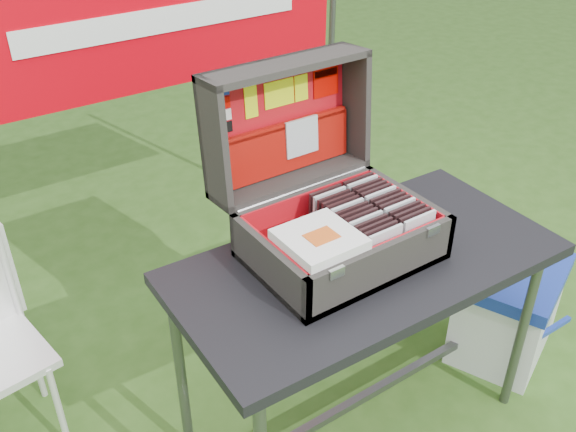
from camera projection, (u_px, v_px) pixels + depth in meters
ground at (322, 423)px, 2.47m from camera, size 80.00×80.00×0.00m
table at (359, 349)px, 2.26m from camera, size 1.28×0.67×0.79m
table_top at (366, 264)px, 2.06m from camera, size 1.28×0.67×0.04m
table_leg_fr at (522, 331)px, 2.37m from camera, size 0.04×0.04×0.75m
table_leg_bl at (181, 376)px, 2.18m from camera, size 0.04×0.04×0.75m
table_leg_br at (424, 263)px, 2.72m from camera, size 0.04×0.04×0.75m
table_brace at (355, 402)px, 2.41m from camera, size 1.11×0.03×0.03m
suitcase at (332, 173)px, 1.95m from camera, size 0.57×0.57×0.56m
suitcase_base_bottom at (341, 253)px, 2.05m from camera, size 0.57×0.41×0.02m
suitcase_base_wall_front at (383, 267)px, 1.88m from camera, size 0.57×0.02×0.15m
suitcase_base_wall_back at (306, 210)px, 2.15m from camera, size 0.57×0.02×0.15m
suitcase_base_wall_left at (268, 266)px, 1.89m from camera, size 0.02×0.41×0.15m
suitcase_base_wall_right at (406, 210)px, 2.15m from camera, size 0.02×0.41×0.15m
suitcase_liner_floor at (341, 250)px, 2.05m from camera, size 0.53×0.36×0.01m
suitcase_latch_left at (337, 273)px, 1.75m from camera, size 0.05×0.01×0.03m
suitcase_latch_right at (433, 230)px, 1.93m from camera, size 0.05×0.01×0.03m
suitcase_hinge at (304, 189)px, 2.12m from camera, size 0.52×0.02×0.02m
suitcase_lid_back at (277, 119)px, 2.12m from camera, size 0.57×0.05×0.41m
suitcase_lid_rim_far at (286, 65)px, 1.98m from camera, size 0.57×0.15×0.03m
suitcase_lid_rim_near at (291, 178)px, 2.17m from camera, size 0.57×0.15×0.03m
suitcase_lid_rim_left at (214, 145)px, 1.95m from camera, size 0.02×0.18×0.42m
suitcase_lid_rim_right at (354, 105)px, 2.21m from camera, size 0.02×0.18×0.42m
suitcase_lid_liner at (280, 120)px, 2.11m from camera, size 0.52×0.03×0.36m
suitcase_liner_wall_front at (380, 262)px, 1.89m from camera, size 0.53×0.01×0.13m
suitcase_liner_wall_back at (308, 209)px, 2.14m from camera, size 0.53×0.01×0.13m
suitcase_liner_wall_left at (272, 262)px, 1.89m from camera, size 0.01×0.36×0.13m
suitcase_liner_wall_right at (403, 209)px, 2.14m from camera, size 0.01×0.36×0.13m
suitcase_lid_pocket at (284, 148)px, 2.15m from camera, size 0.51×0.04×0.17m
suitcase_pocket_edge at (284, 126)px, 2.10m from camera, size 0.50×0.02×0.02m
suitcase_pocket_cd at (302, 137)px, 2.15m from camera, size 0.13×0.02×0.13m
lid_sticker_cc_a at (221, 91)px, 1.94m from camera, size 0.06×0.01×0.03m
lid_sticker_cc_b at (222, 103)px, 1.96m from camera, size 0.06×0.01×0.03m
lid_sticker_cc_c at (223, 116)px, 1.98m from camera, size 0.06×0.01×0.03m
lid_sticker_cc_d at (224, 128)px, 2.00m from camera, size 0.06×0.01×0.03m
lid_card_neon_tall at (251, 101)px, 2.01m from camera, size 0.05×0.01×0.11m
lid_card_neon_main at (279, 93)px, 2.07m from camera, size 0.11×0.01×0.09m
lid_card_neon_small at (301, 88)px, 2.11m from camera, size 0.05×0.01×0.09m
lid_sticker_band at (326, 81)px, 2.16m from camera, size 0.10×0.01×0.10m
lid_sticker_band_bar at (326, 73)px, 2.14m from camera, size 0.09×0.00×0.02m
cd_left_0 at (384, 250)px, 1.91m from camera, size 0.13×0.01×0.15m
cd_left_1 at (379, 247)px, 1.93m from camera, size 0.13×0.01×0.15m
cd_left_2 at (374, 243)px, 1.94m from camera, size 0.13×0.01×0.15m
cd_left_3 at (369, 240)px, 1.96m from camera, size 0.13×0.01×0.15m
cd_left_4 at (365, 236)px, 1.98m from camera, size 0.13×0.01×0.15m
cd_left_5 at (360, 233)px, 1.99m from camera, size 0.13×0.01×0.15m
cd_left_6 at (355, 230)px, 2.01m from camera, size 0.13×0.01×0.15m
cd_left_7 at (351, 227)px, 2.02m from camera, size 0.13×0.01×0.15m
cd_left_8 at (346, 223)px, 2.04m from camera, size 0.13×0.01×0.15m
cd_left_9 at (342, 220)px, 2.05m from camera, size 0.13×0.01×0.15m
cd_left_10 at (338, 217)px, 2.07m from camera, size 0.13×0.01×0.15m
cd_left_11 at (333, 214)px, 2.08m from camera, size 0.13×0.01×0.15m
cd_left_12 at (329, 211)px, 2.10m from camera, size 0.13×0.01×0.15m
cd_left_13 at (325, 208)px, 2.12m from camera, size 0.13×0.01×0.15m
cd_right_0 at (418, 236)px, 1.98m from camera, size 0.13×0.01×0.15m
cd_right_1 at (413, 232)px, 1.99m from camera, size 0.13×0.01×0.15m
cd_right_2 at (408, 229)px, 2.01m from camera, size 0.13×0.01×0.15m
cd_right_3 at (403, 226)px, 2.03m from camera, size 0.13×0.01×0.15m
cd_right_4 at (398, 223)px, 2.04m from camera, size 0.13×0.01×0.15m
cd_right_5 at (393, 219)px, 2.06m from camera, size 0.13×0.01×0.15m
cd_right_6 at (388, 216)px, 2.07m from camera, size 0.13×0.01×0.15m
cd_right_7 at (384, 213)px, 2.09m from camera, size 0.13×0.01×0.15m
cd_right_8 at (379, 210)px, 2.10m from camera, size 0.13×0.01×0.15m
cd_right_9 at (375, 207)px, 2.12m from camera, size 0.13×0.01×0.15m
cd_right_10 at (370, 204)px, 2.13m from camera, size 0.13×0.01×0.15m
cd_right_11 at (366, 202)px, 2.15m from camera, size 0.13×0.01×0.15m
cd_right_12 at (361, 199)px, 2.17m from camera, size 0.13×0.01×0.15m
cd_right_13 at (357, 196)px, 2.18m from camera, size 0.13×0.01×0.15m
songbook_0 at (319, 243)px, 1.85m from camera, size 0.21×0.21×0.00m
songbook_1 at (319, 241)px, 1.85m from camera, size 0.21×0.21×0.00m
songbook_2 at (319, 240)px, 1.85m from camera, size 0.21×0.21×0.00m
songbook_3 at (319, 238)px, 1.84m from camera, size 0.21×0.21×0.00m
songbook_4 at (319, 237)px, 1.84m from camera, size 0.21×0.21×0.00m
songbook_5 at (319, 236)px, 1.84m from camera, size 0.21×0.21×0.00m
songbook_graphic at (322, 236)px, 1.83m from camera, size 0.09×0.07×0.00m
cooler at (507, 309)px, 2.71m from camera, size 0.59×0.53×0.43m
cooler_body at (506, 314)px, 2.73m from camera, size 0.56×0.50×0.37m
cooler_lid at (515, 274)px, 2.62m from camera, size 0.59×0.53×0.06m
cooler_handle at (547, 332)px, 2.57m from camera, size 0.29×0.02×0.02m
chair_leg_fr at (59, 410)px, 2.27m from camera, size 0.02×0.02×0.41m
chair_leg_br at (34, 358)px, 2.48m from camera, size 0.02×0.02×0.41m
chair_upright_right at (9, 275)px, 2.28m from camera, size 0.02×0.02×0.38m
cardboard_box at (380, 272)px, 2.92m from camera, size 0.44×0.31×0.45m
banner_post_right at (330, 83)px, 3.19m from camera, size 0.03×0.03×1.70m
banner at (165, 19)px, 2.53m from camera, size 1.60×0.02×0.55m
banner_text at (166, 20)px, 2.52m from camera, size 1.20×0.00×0.10m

